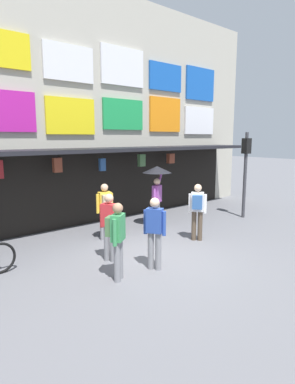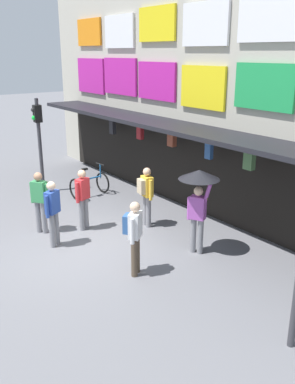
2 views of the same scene
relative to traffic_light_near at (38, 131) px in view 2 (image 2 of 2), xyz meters
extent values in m
plane|color=slate|center=(4.61, -0.93, -2.14)|extent=(80.00, 80.00, 0.00)
cube|color=#B2AD9E|center=(4.61, 3.67, 1.86)|extent=(18.00, 1.20, 8.00)
cube|color=black|center=(4.61, 2.37, 0.46)|extent=(15.30, 1.40, 0.12)
cube|color=orange|center=(-1.72, 3.02, 3.20)|extent=(1.70, 0.08, 0.97)
cube|color=white|center=(0.39, 3.02, 3.15)|extent=(1.75, 0.08, 1.08)
cube|color=yellow|center=(2.50, 3.02, 3.30)|extent=(1.75, 0.08, 1.01)
cube|color=white|center=(4.61, 3.02, 3.20)|extent=(1.72, 0.08, 1.13)
cube|color=white|center=(6.72, 3.02, 3.37)|extent=(1.83, 0.08, 1.32)
cube|color=#B71E93|center=(-1.72, 3.02, 1.59)|extent=(1.97, 0.08, 1.31)
cube|color=#B71E93|center=(0.39, 3.02, 1.66)|extent=(2.00, 0.08, 1.25)
cube|color=#B71E93|center=(2.50, 3.02, 1.61)|extent=(1.87, 0.08, 1.17)
cube|color=yellow|center=(4.61, 3.02, 1.55)|extent=(1.72, 0.08, 1.17)
cube|color=green|center=(6.72, 3.02, 1.70)|extent=(1.76, 0.08, 1.09)
cylinder|color=black|center=(0.41, 2.64, 0.29)|extent=(0.02, 0.02, 0.23)
cube|color=#232328|center=(0.41, 2.64, -0.08)|extent=(0.24, 0.14, 0.51)
cylinder|color=black|center=(2.15, 2.63, 0.33)|extent=(0.02, 0.02, 0.14)
cube|color=maroon|center=(2.15, 2.63, 0.00)|extent=(0.24, 0.14, 0.51)
cylinder|color=black|center=(3.85, 2.57, 0.33)|extent=(0.02, 0.02, 0.15)
cube|color=brown|center=(3.85, 2.57, 0.03)|extent=(0.26, 0.16, 0.45)
cylinder|color=black|center=(5.46, 2.54, 0.28)|extent=(0.02, 0.02, 0.23)
cube|color=#2D5693|center=(5.46, 2.54, -0.04)|extent=(0.21, 0.13, 0.42)
cylinder|color=black|center=(7.01, 2.34, 0.33)|extent=(0.02, 0.02, 0.14)
cube|color=#477042|center=(7.01, 2.34, 0.04)|extent=(0.26, 0.15, 0.44)
cube|color=black|center=(4.61, 3.05, -0.89)|extent=(15.30, 0.04, 2.50)
cylinder|color=#38383D|center=(0.00, 0.01, -0.54)|extent=(0.12, 0.12, 3.20)
cube|color=black|center=(0.00, 0.01, 0.56)|extent=(0.30, 0.27, 0.56)
sphere|color=black|center=(-0.01, -0.12, 0.69)|extent=(0.15, 0.15, 0.15)
sphere|color=#19DB3D|center=(-0.01, -0.12, 0.43)|extent=(0.15, 0.15, 0.15)
torus|color=black|center=(1.33, 1.62, -1.78)|extent=(0.72, 0.14, 0.72)
torus|color=black|center=(1.46, 0.52, -1.78)|extent=(0.72, 0.14, 0.72)
cylinder|color=#1E66A8|center=(1.39, 1.07, -1.53)|extent=(0.16, 0.99, 0.05)
cylinder|color=#1E66A8|center=(1.41, 0.91, -1.36)|extent=(0.04, 0.04, 0.35)
cube|color=black|center=(1.41, 0.91, -1.17)|extent=(0.12, 0.21, 0.06)
cylinder|color=#1E66A8|center=(1.34, 1.53, -1.36)|extent=(0.04, 0.04, 0.50)
cylinder|color=black|center=(1.34, 1.53, -1.11)|extent=(0.44, 0.09, 0.04)
cylinder|color=gray|center=(6.56, 1.04, -1.70)|extent=(0.14, 0.14, 0.88)
cylinder|color=gray|center=(6.72, 1.12, -1.70)|extent=(0.14, 0.14, 0.88)
cube|color=#9E4CA8|center=(6.64, 1.08, -0.98)|extent=(0.42, 0.36, 0.56)
sphere|color=beige|center=(6.64, 1.08, -0.57)|extent=(0.22, 0.22, 0.22)
cylinder|color=#9E4CA8|center=(6.45, 0.98, -1.03)|extent=(0.09, 0.09, 0.56)
cylinder|color=#9E4CA8|center=(6.84, 1.18, -0.58)|extent=(0.23, 0.09, 0.48)
cylinder|color=#4C3823|center=(6.84, 1.18, -0.47)|extent=(0.02, 0.02, 0.55)
cone|color=black|center=(6.64, 1.08, -0.17)|extent=(0.96, 0.96, 0.22)
cylinder|color=brown|center=(6.57, -0.63, -1.70)|extent=(0.14, 0.14, 0.88)
cylinder|color=brown|center=(6.69, -0.77, -1.70)|extent=(0.14, 0.14, 0.88)
cube|color=white|center=(6.63, -0.70, -0.98)|extent=(0.40, 0.42, 0.56)
sphere|color=beige|center=(6.63, -0.70, -0.57)|extent=(0.22, 0.22, 0.22)
cylinder|color=white|center=(6.49, -0.53, -1.03)|extent=(0.09, 0.09, 0.56)
cylinder|color=white|center=(6.77, -0.88, -1.03)|extent=(0.09, 0.09, 0.56)
cube|color=#2D5693|center=(6.50, -0.80, -0.96)|extent=(0.30, 0.32, 0.40)
cylinder|color=gray|center=(4.51, 1.12, -1.70)|extent=(0.14, 0.14, 0.88)
cylinder|color=gray|center=(4.69, 1.09, -1.70)|extent=(0.14, 0.14, 0.88)
cube|color=gold|center=(4.60, 1.10, -0.98)|extent=(0.39, 0.28, 0.56)
sphere|color=tan|center=(4.60, 1.10, -0.57)|extent=(0.22, 0.22, 0.22)
cylinder|color=gold|center=(4.38, 1.14, -1.03)|extent=(0.09, 0.09, 0.56)
cylinder|color=gold|center=(4.82, 1.07, -1.03)|extent=(0.09, 0.09, 0.56)
cube|color=tan|center=(4.57, 0.94, -0.96)|extent=(0.30, 0.20, 0.40)
cylinder|color=gray|center=(3.79, -0.49, -1.70)|extent=(0.14, 0.14, 0.88)
cylinder|color=gray|center=(3.71, -0.33, -1.70)|extent=(0.14, 0.14, 0.88)
cube|color=red|center=(3.75, -0.41, -0.98)|extent=(0.34, 0.42, 0.56)
sphere|color=tan|center=(3.75, -0.41, -0.57)|extent=(0.22, 0.22, 0.22)
cylinder|color=red|center=(3.84, -0.61, -1.03)|extent=(0.09, 0.09, 0.56)
cylinder|color=red|center=(3.66, -0.21, -1.03)|extent=(0.09, 0.09, 0.56)
cylinder|color=gray|center=(3.36, -1.39, -1.70)|extent=(0.14, 0.14, 0.88)
cylinder|color=gray|center=(3.21, -1.49, -1.70)|extent=(0.14, 0.14, 0.88)
cube|color=#388E51|center=(3.28, -1.44, -0.98)|extent=(0.42, 0.39, 0.56)
sphere|color=#A87A5B|center=(3.28, -1.44, -0.57)|extent=(0.22, 0.22, 0.22)
cylinder|color=#388E51|center=(3.46, -1.31, -1.03)|extent=(0.09, 0.09, 0.56)
cylinder|color=#388E51|center=(3.11, -1.57, -1.03)|extent=(0.09, 0.09, 0.56)
cube|color=#477042|center=(3.19, -1.31, -0.96)|extent=(0.32, 0.30, 0.40)
cylinder|color=gray|center=(4.29, -1.58, -1.70)|extent=(0.14, 0.14, 0.88)
cylinder|color=gray|center=(4.20, -1.43, -1.70)|extent=(0.14, 0.14, 0.88)
cube|color=#28479E|center=(4.25, -1.51, -0.98)|extent=(0.37, 0.42, 0.56)
sphere|color=beige|center=(4.25, -1.51, -0.57)|extent=(0.22, 0.22, 0.22)
cylinder|color=#28479E|center=(4.36, -1.70, -1.03)|extent=(0.09, 0.09, 0.56)
cylinder|color=#28479E|center=(4.13, -1.32, -1.03)|extent=(0.09, 0.09, 0.56)
camera|label=1|loc=(-0.47, -6.82, 0.87)|focal=30.36mm
camera|label=2|loc=(13.39, -5.37, 2.50)|focal=39.45mm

